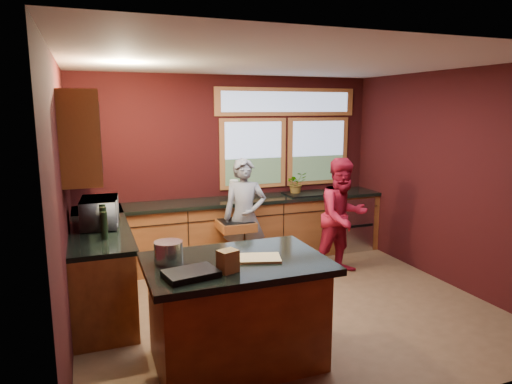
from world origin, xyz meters
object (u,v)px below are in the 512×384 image
person_grey (245,217)px  stock_pot (169,252)px  cutting_board (260,258)px  island (237,311)px  person_red (343,217)px

person_grey → stock_pot: bearing=-109.4°
stock_pot → cutting_board: bearing=-14.9°
island → person_grey: person_grey is taller
person_red → cutting_board: (-1.84, -1.66, 0.16)m
island → stock_pot: 0.80m
person_grey → cutting_board: (-0.59, -2.11, 0.17)m
person_grey → cutting_board: person_grey is taller
person_grey → cutting_board: bearing=-89.9°
island → stock_pot: stock_pot is taller
person_red → stock_pot: bearing=-155.9°
island → stock_pot: bearing=164.7°
island → person_red: size_ratio=0.98×
person_grey → person_red: person_red is taller
person_grey → stock_pot: size_ratio=6.58×
island → cutting_board: (0.20, -0.05, 0.48)m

